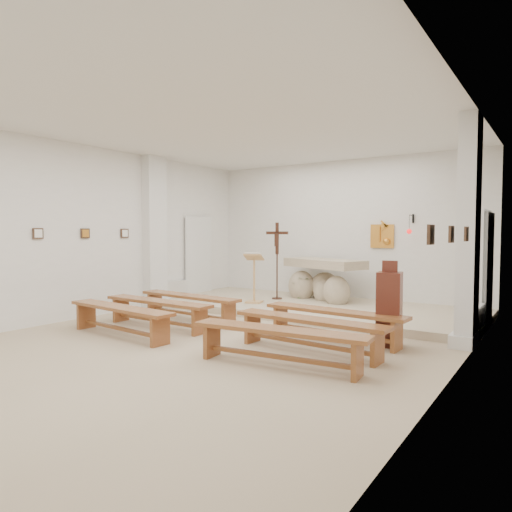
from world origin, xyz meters
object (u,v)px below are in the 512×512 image
Objects in this scene: bench_right_third at (279,338)px; donation_pedestal at (389,308)px; bench_left_front at (189,301)px; bench_left_second at (157,307)px; bench_left_third at (120,314)px; crucifix_stand at (277,255)px; lectern at (254,278)px; bench_right_front at (334,317)px; altar at (323,283)px; bench_right_second at (309,327)px.

donation_pedestal is at bearing 60.05° from bench_right_third.
bench_left_front is 1.00× the size of bench_left_second.
crucifix_stand is at bearing 88.27° from bench_left_third.
bench_left_third is at bearing -86.65° from bench_left_front.
bench_left_front is at bearing -118.45° from lectern.
bench_right_front is at bearing 33.44° from bench_left_third.
crucifix_stand is 3.53m from bench_left_second.
bench_left_second is (-0.36, -2.61, -0.34)m from lectern.
crucifix_stand is 0.76× the size of bench_left_front.
bench_right_front is (1.65, -3.05, -0.18)m from altar.
crucifix_stand is 4.24m from donation_pedestal.
bench_left_second is (-0.00, -0.85, 0.00)m from bench_left_front.
donation_pedestal is (3.46, -2.38, -0.62)m from crucifix_stand.
bench_left_third is 1.00× the size of bench_right_third.
lectern reaches higher than bench_right_front.
altar is 4.17m from bench_left_second.
crucifix_stand reaches higher than bench_right_front.
altar is 1.20× the size of crucifix_stand.
donation_pedestal is 4.07m from bench_left_second.
crucifix_stand is (0.12, 0.80, 0.49)m from lectern.
bench_left_front is (-0.48, -2.55, -0.82)m from crucifix_stand.
crucifix_stand is 0.76× the size of bench_right_second.
bench_left_second is (-0.48, -3.40, -0.82)m from crucifix_stand.
altar is at bearing 33.01° from lectern.
donation_pedestal reaches higher than bench_left_third.
donation_pedestal is at bearing 15.80° from bench_left_second.
crucifix_stand reaches higher than bench_left_third.
bench_right_second is at bearing 1.15° from bench_left_second.
bench_right_third is at bearing -68.50° from crucifix_stand.
bench_left_second is 0.85m from bench_left_third.
donation_pedestal is 4.37m from bench_left_third.
lectern is 4.42m from bench_right_third.
lectern is at bearing 88.77° from bench_left_third.
bench_right_second is at bearing -62.54° from crucifix_stand.
bench_right_third is at bearing -68.50° from lectern.
altar is 1.27m from crucifix_stand.
bench_left_third is at bearing -112.84° from lectern.
altar is at bearing 17.05° from crucifix_stand.
crucifix_stand reaches higher than bench_left_second.
bench_left_front is at bearing 94.69° from bench_left_third.
crucifix_stand is 0.76× the size of bench_right_front.
bench_right_third is at bearing -25.40° from bench_left_front.
lectern is 0.87× the size of donation_pedestal.
altar is at bearing 67.97° from bench_left_front.
donation_pedestal is 0.88m from bench_right_front.
bench_left_third is (-0.00, -1.70, 0.00)m from bench_left_front.
altar is 1.67× the size of donation_pedestal.
bench_left_third and bench_right_third have the same top height.
lectern is 3.49m from bench_left_third.
bench_right_third is at bearing -14.19° from bench_left_second.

